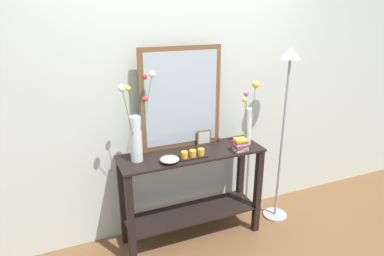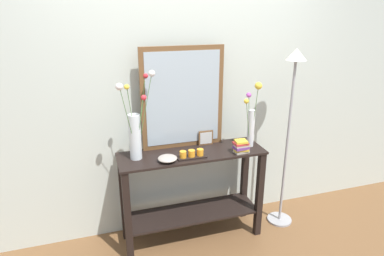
{
  "view_description": "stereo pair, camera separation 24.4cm",
  "coord_description": "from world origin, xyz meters",
  "px_view_note": "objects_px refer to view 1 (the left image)",
  "views": [
    {
      "loc": [
        -1.01,
        -2.41,
        2.01
      ],
      "look_at": [
        0.0,
        0.0,
        1.07
      ],
      "focal_mm": 31.14,
      "sensor_mm": 36.0,
      "label": 1
    },
    {
      "loc": [
        -0.79,
        -2.5,
        2.01
      ],
      "look_at": [
        0.0,
        0.0,
        1.07
      ],
      "focal_mm": 31.14,
      "sensor_mm": 36.0,
      "label": 2
    }
  ],
  "objects_px": {
    "decorative_bowl": "(170,159)",
    "tall_vase_left": "(136,132)",
    "console_table": "(192,186)",
    "candle_tray": "(193,155)",
    "vase_right": "(249,118)",
    "mirror_leaning": "(181,99)",
    "picture_frame_small": "(204,137)",
    "floor_lamp": "(285,109)",
    "book_stack": "(240,145)"
  },
  "relations": [
    {
      "from": "decorative_bowl",
      "to": "tall_vase_left",
      "type": "bearing_deg",
      "value": 149.71
    },
    {
      "from": "console_table",
      "to": "candle_tray",
      "type": "height_order",
      "value": "candle_tray"
    },
    {
      "from": "console_table",
      "to": "vase_right",
      "type": "bearing_deg",
      "value": -2.72
    },
    {
      "from": "mirror_leaning",
      "to": "picture_frame_small",
      "type": "distance_m",
      "value": 0.43
    },
    {
      "from": "picture_frame_small",
      "to": "decorative_bowl",
      "type": "bearing_deg",
      "value": -149.91
    },
    {
      "from": "console_table",
      "to": "floor_lamp",
      "type": "distance_m",
      "value": 1.11
    },
    {
      "from": "tall_vase_left",
      "to": "picture_frame_small",
      "type": "xyz_separation_m",
      "value": [
        0.64,
        0.11,
        -0.18
      ]
    },
    {
      "from": "book_stack",
      "to": "decorative_bowl",
      "type": "bearing_deg",
      "value": 178.05
    },
    {
      "from": "vase_right",
      "to": "candle_tray",
      "type": "relative_size",
      "value": 2.41
    },
    {
      "from": "mirror_leaning",
      "to": "picture_frame_small",
      "type": "height_order",
      "value": "mirror_leaning"
    },
    {
      "from": "console_table",
      "to": "book_stack",
      "type": "relative_size",
      "value": 9.2
    },
    {
      "from": "decorative_bowl",
      "to": "floor_lamp",
      "type": "bearing_deg",
      "value": 3.5
    },
    {
      "from": "tall_vase_left",
      "to": "candle_tray",
      "type": "distance_m",
      "value": 0.5
    },
    {
      "from": "vase_right",
      "to": "floor_lamp",
      "type": "bearing_deg",
      "value": -2.15
    },
    {
      "from": "tall_vase_left",
      "to": "decorative_bowl",
      "type": "relative_size",
      "value": 4.54
    },
    {
      "from": "decorative_bowl",
      "to": "floor_lamp",
      "type": "distance_m",
      "value": 1.19
    },
    {
      "from": "mirror_leaning",
      "to": "candle_tray",
      "type": "distance_m",
      "value": 0.49
    },
    {
      "from": "console_table",
      "to": "floor_lamp",
      "type": "height_order",
      "value": "floor_lamp"
    },
    {
      "from": "mirror_leaning",
      "to": "book_stack",
      "type": "height_order",
      "value": "mirror_leaning"
    },
    {
      "from": "vase_right",
      "to": "book_stack",
      "type": "height_order",
      "value": "vase_right"
    },
    {
      "from": "floor_lamp",
      "to": "decorative_bowl",
      "type": "bearing_deg",
      "value": -176.5
    },
    {
      "from": "picture_frame_small",
      "to": "tall_vase_left",
      "type": "bearing_deg",
      "value": -170.5
    },
    {
      "from": "mirror_leaning",
      "to": "tall_vase_left",
      "type": "xyz_separation_m",
      "value": [
        -0.44,
        -0.14,
        -0.19
      ]
    },
    {
      "from": "console_table",
      "to": "candle_tray",
      "type": "distance_m",
      "value": 0.37
    },
    {
      "from": "mirror_leaning",
      "to": "tall_vase_left",
      "type": "height_order",
      "value": "mirror_leaning"
    },
    {
      "from": "candle_tray",
      "to": "floor_lamp",
      "type": "relative_size",
      "value": 0.14
    },
    {
      "from": "mirror_leaning",
      "to": "floor_lamp",
      "type": "relative_size",
      "value": 0.52
    },
    {
      "from": "vase_right",
      "to": "console_table",
      "type": "bearing_deg",
      "value": 177.28
    },
    {
      "from": "candle_tray",
      "to": "tall_vase_left",
      "type": "bearing_deg",
      "value": 164.17
    },
    {
      "from": "tall_vase_left",
      "to": "mirror_leaning",
      "type": "bearing_deg",
      "value": 17.78
    },
    {
      "from": "console_table",
      "to": "candle_tray",
      "type": "xyz_separation_m",
      "value": [
        -0.04,
        -0.1,
        0.36
      ]
    },
    {
      "from": "floor_lamp",
      "to": "picture_frame_small",
      "type": "bearing_deg",
      "value": 167.18
    },
    {
      "from": "decorative_bowl",
      "to": "picture_frame_small",
      "type": "bearing_deg",
      "value": 30.09
    },
    {
      "from": "decorative_bowl",
      "to": "book_stack",
      "type": "relative_size",
      "value": 1.15
    },
    {
      "from": "vase_right",
      "to": "decorative_bowl",
      "type": "relative_size",
      "value": 3.73
    },
    {
      "from": "picture_frame_small",
      "to": "decorative_bowl",
      "type": "relative_size",
      "value": 0.85
    },
    {
      "from": "decorative_bowl",
      "to": "floor_lamp",
      "type": "height_order",
      "value": "floor_lamp"
    },
    {
      "from": "console_table",
      "to": "tall_vase_left",
      "type": "height_order",
      "value": "tall_vase_left"
    },
    {
      "from": "candle_tray",
      "to": "book_stack",
      "type": "relative_size",
      "value": 1.78
    },
    {
      "from": "mirror_leaning",
      "to": "floor_lamp",
      "type": "bearing_deg",
      "value": -12.08
    },
    {
      "from": "vase_right",
      "to": "picture_frame_small",
      "type": "height_order",
      "value": "vase_right"
    },
    {
      "from": "candle_tray",
      "to": "book_stack",
      "type": "xyz_separation_m",
      "value": [
        0.43,
        -0.03,
        0.03
      ]
    },
    {
      "from": "vase_right",
      "to": "book_stack",
      "type": "relative_size",
      "value": 4.28
    },
    {
      "from": "candle_tray",
      "to": "picture_frame_small",
      "type": "height_order",
      "value": "picture_frame_small"
    },
    {
      "from": "vase_right",
      "to": "book_stack",
      "type": "bearing_deg",
      "value": -142.52
    },
    {
      "from": "vase_right",
      "to": "floor_lamp",
      "type": "height_order",
      "value": "floor_lamp"
    },
    {
      "from": "tall_vase_left",
      "to": "book_stack",
      "type": "distance_m",
      "value": 0.9
    },
    {
      "from": "picture_frame_small",
      "to": "book_stack",
      "type": "xyz_separation_m",
      "value": [
        0.23,
        -0.26,
        -0.01
      ]
    },
    {
      "from": "book_stack",
      "to": "floor_lamp",
      "type": "bearing_deg",
      "value": 10.18
    },
    {
      "from": "vase_right",
      "to": "book_stack",
      "type": "xyz_separation_m",
      "value": [
        -0.14,
        -0.11,
        -0.19
      ]
    }
  ]
}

